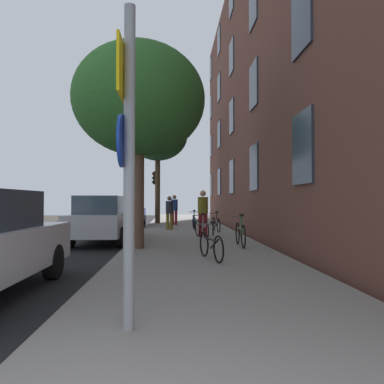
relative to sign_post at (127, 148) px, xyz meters
The scene contains 18 objects.
ground_plane 12.74m from the sign_post, 100.67° to the left, with size 41.80×41.80×0.00m, color #332D28.
road_asphalt 13.28m from the sign_post, 109.72° to the left, with size 7.00×38.00×0.01m, color black.
sidewalk 12.57m from the sign_post, 84.58° to the left, with size 4.20×38.00×0.12m, color gray.
building_facade 13.29m from the sign_post, 72.38° to the left, with size 0.56×27.00×13.35m.
sign_post is the anchor object (origin of this frame).
traffic_light 18.39m from the sign_post, 91.73° to the left, with size 0.43×0.24×3.21m.
tree_near 6.89m from the sign_post, 94.25° to the left, with size 3.77×3.77×5.84m.
tree_far 18.29m from the sign_post, 91.41° to the left, with size 3.63×3.63×6.87m.
bicycle_0 4.82m from the sign_post, 72.73° to the left, with size 0.53×1.54×0.89m.
bicycle_1 7.33m from the sign_post, 69.78° to the left, with size 0.42×1.73×0.97m.
bicycle_2 9.50m from the sign_post, 80.55° to the left, with size 0.52×1.57×0.90m.
bicycle_3 12.12m from the sign_post, 78.63° to the left, with size 0.42×1.62×0.89m.
bicycle_4 13.45m from the sign_post, 83.58° to the left, with size 0.42×1.59×0.91m.
pedestrian_0 9.96m from the sign_post, 80.58° to the left, with size 0.44×0.44×1.74m.
pedestrian_1 13.12m from the sign_post, 88.58° to the left, with size 0.45×0.45×1.56m.
pedestrian_2 16.19m from the sign_post, 87.99° to the left, with size 0.50×0.50×1.67m.
car_1 9.21m from the sign_post, 102.25° to the left, with size 1.78×4.49×1.62m.
car_2 16.40m from the sign_post, 97.10° to the left, with size 1.77×4.42×1.62m.
Camera 1 is at (0.41, -1.16, 1.46)m, focal length 33.60 mm.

